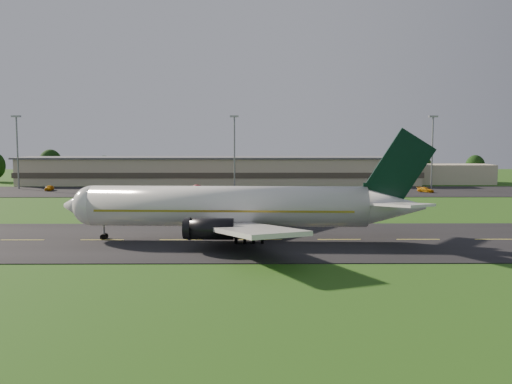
{
  "coord_description": "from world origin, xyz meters",
  "views": [
    {
      "loc": [
        9.81,
        -78.24,
        14.23
      ],
      "look_at": [
        10.45,
        8.0,
        6.0
      ],
      "focal_mm": 40.0,
      "sensor_mm": 36.0,
      "label": 1
    }
  ],
  "objects_px": {
    "service_vehicle_a": "(49,188)",
    "service_vehicle_c": "(305,189)",
    "terminal": "(241,171)",
    "service_vehicle_b": "(199,187)",
    "light_mast_west": "(17,143)",
    "service_vehicle_d": "(426,190)",
    "airliner": "(235,207)",
    "light_mast_east": "(432,143)",
    "light_mast_centre": "(234,143)"
  },
  "relations": [
    {
      "from": "service_vehicle_a",
      "to": "service_vehicle_c",
      "type": "bearing_deg",
      "value": -5.94
    },
    {
      "from": "terminal",
      "to": "service_vehicle_b",
      "type": "relative_size",
      "value": 37.88
    },
    {
      "from": "service_vehicle_b",
      "to": "service_vehicle_c",
      "type": "bearing_deg",
      "value": -121.93
    },
    {
      "from": "service_vehicle_a",
      "to": "service_vehicle_c",
      "type": "distance_m",
      "value": 68.46
    },
    {
      "from": "light_mast_west",
      "to": "terminal",
      "type": "bearing_deg",
      "value": 14.76
    },
    {
      "from": "light_mast_west",
      "to": "service_vehicle_c",
      "type": "xyz_separation_m",
      "value": [
        78.9,
        -7.49,
        -12.06
      ]
    },
    {
      "from": "service_vehicle_d",
      "to": "airliner",
      "type": "bearing_deg",
      "value": -164.89
    },
    {
      "from": "light_mast_east",
      "to": "service_vehicle_a",
      "type": "xyz_separation_m",
      "value": [
        -104.54,
        -5.72,
        -11.92
      ]
    },
    {
      "from": "service_vehicle_d",
      "to": "light_mast_centre",
      "type": "bearing_deg",
      "value": 127.31
    },
    {
      "from": "terminal",
      "to": "light_mast_east",
      "type": "bearing_deg",
      "value": -16.8
    },
    {
      "from": "terminal",
      "to": "service_vehicle_a",
      "type": "bearing_deg",
      "value": -156.73
    },
    {
      "from": "service_vehicle_b",
      "to": "service_vehicle_d",
      "type": "distance_m",
      "value": 60.5
    },
    {
      "from": "terminal",
      "to": "light_mast_east",
      "type": "distance_m",
      "value": 56.67
    },
    {
      "from": "airliner",
      "to": "light_mast_west",
      "type": "distance_m",
      "value": 101.83
    },
    {
      "from": "terminal",
      "to": "service_vehicle_a",
      "type": "relative_size",
      "value": 34.6
    },
    {
      "from": "light_mast_west",
      "to": "light_mast_centre",
      "type": "height_order",
      "value": "same"
    },
    {
      "from": "service_vehicle_a",
      "to": "service_vehicle_c",
      "type": "xyz_separation_m",
      "value": [
        68.44,
        -1.77,
        -0.13
      ]
    },
    {
      "from": "service_vehicle_b",
      "to": "service_vehicle_c",
      "type": "relative_size",
      "value": 0.92
    },
    {
      "from": "airliner",
      "to": "service_vehicle_d",
      "type": "relative_size",
      "value": 11.46
    },
    {
      "from": "light_mast_west",
      "to": "service_vehicle_b",
      "type": "distance_m",
      "value": 51.67
    },
    {
      "from": "service_vehicle_b",
      "to": "service_vehicle_c",
      "type": "distance_m",
      "value": 29.16
    },
    {
      "from": "airliner",
      "to": "service_vehicle_b",
      "type": "bearing_deg",
      "value": 101.5
    },
    {
      "from": "light_mast_centre",
      "to": "service_vehicle_b",
      "type": "relative_size",
      "value": 5.32
    },
    {
      "from": "service_vehicle_b",
      "to": "light_mast_east",
      "type": "bearing_deg",
      "value": -109.66
    },
    {
      "from": "service_vehicle_c",
      "to": "service_vehicle_d",
      "type": "xyz_separation_m",
      "value": [
        31.17,
        -3.54,
        0.07
      ]
    },
    {
      "from": "airliner",
      "to": "service_vehicle_d",
      "type": "distance_m",
      "value": 83.95
    },
    {
      "from": "light_mast_centre",
      "to": "service_vehicle_d",
      "type": "bearing_deg",
      "value": -12.42
    },
    {
      "from": "terminal",
      "to": "light_mast_west",
      "type": "bearing_deg",
      "value": -165.24
    },
    {
      "from": "terminal",
      "to": "light_mast_centre",
      "type": "bearing_deg",
      "value": -94.95
    },
    {
      "from": "service_vehicle_c",
      "to": "service_vehicle_d",
      "type": "height_order",
      "value": "service_vehicle_d"
    },
    {
      "from": "service_vehicle_d",
      "to": "service_vehicle_b",
      "type": "bearing_deg",
      "value": 131.45
    },
    {
      "from": "service_vehicle_b",
      "to": "service_vehicle_c",
      "type": "height_order",
      "value": "service_vehicle_b"
    },
    {
      "from": "light_mast_east",
      "to": "service_vehicle_a",
      "type": "height_order",
      "value": "light_mast_east"
    },
    {
      "from": "light_mast_west",
      "to": "light_mast_east",
      "type": "relative_size",
      "value": 1.0
    },
    {
      "from": "terminal",
      "to": "light_mast_centre",
      "type": "height_order",
      "value": "light_mast_centre"
    },
    {
      "from": "light_mast_east",
      "to": "service_vehicle_a",
      "type": "relative_size",
      "value": 4.86
    },
    {
      "from": "light_mast_east",
      "to": "service_vehicle_d",
      "type": "height_order",
      "value": "light_mast_east"
    },
    {
      "from": "service_vehicle_c",
      "to": "airliner",
      "type": "bearing_deg",
      "value": -81.56
    },
    {
      "from": "service_vehicle_a",
      "to": "airliner",
      "type": "bearing_deg",
      "value": -59.49
    },
    {
      "from": "light_mast_centre",
      "to": "light_mast_west",
      "type": "bearing_deg",
      "value": 180.0
    },
    {
      "from": "service_vehicle_a",
      "to": "service_vehicle_d",
      "type": "relative_size",
      "value": 0.94
    },
    {
      "from": "light_mast_east",
      "to": "service_vehicle_b",
      "type": "relative_size",
      "value": 5.32
    },
    {
      "from": "airliner",
      "to": "light_mast_west",
      "type": "relative_size",
      "value": 2.52
    },
    {
      "from": "service_vehicle_b",
      "to": "terminal",
      "type": "bearing_deg",
      "value": -52.9
    },
    {
      "from": "light_mast_west",
      "to": "service_vehicle_c",
      "type": "distance_m",
      "value": 80.17
    },
    {
      "from": "airliner",
      "to": "service_vehicle_b",
      "type": "distance_m",
      "value": 78.77
    },
    {
      "from": "light_mast_centre",
      "to": "light_mast_east",
      "type": "height_order",
      "value": "same"
    },
    {
      "from": "terminal",
      "to": "service_vehicle_a",
      "type": "xyz_separation_m",
      "value": [
        -50.94,
        -21.9,
        -3.18
      ]
    },
    {
      "from": "airliner",
      "to": "service_vehicle_a",
      "type": "distance_m",
      "value": 90.77
    },
    {
      "from": "service_vehicle_b",
      "to": "light_mast_west",
      "type": "bearing_deg",
      "value": 65.64
    }
  ]
}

